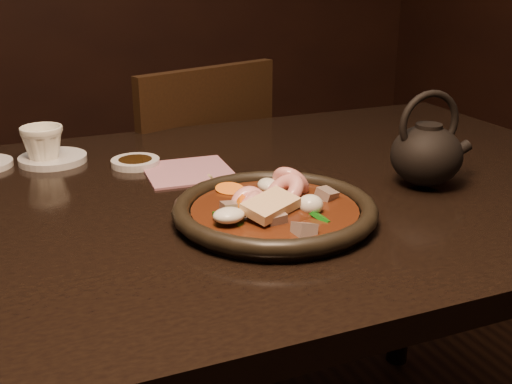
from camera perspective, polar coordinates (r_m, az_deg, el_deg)
name	(u,v)px	position (r m, az deg, el deg)	size (l,w,h in m)	color
table	(195,239)	(1.09, -5.45, -4.18)	(1.60, 0.90, 0.75)	black
chair	(184,210)	(1.74, -6.38, -1.61)	(0.52, 0.52, 0.88)	black
plate	(275,211)	(0.95, 1.68, -1.72)	(0.31, 0.31, 0.03)	black
stirfry	(271,207)	(0.95, 1.38, -1.33)	(0.22, 0.24, 0.07)	#3B180A
soy_dish	(135,162)	(1.23, -10.67, 2.61)	(0.09, 0.09, 0.01)	silver
saucer_right	(53,159)	(1.29, -17.61, 2.83)	(0.13, 0.13, 0.01)	silver
tea_cup	(43,144)	(1.27, -18.43, 4.07)	(0.08, 0.07, 0.08)	white
chopsticks	(228,195)	(1.05, -2.53, -0.30)	(0.02, 0.22, 0.01)	tan
napkin	(188,172)	(1.18, -6.03, 1.82)	(0.15, 0.15, 0.00)	#A0626F
teapot	(427,152)	(1.12, 14.96, 3.46)	(0.15, 0.12, 0.16)	black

